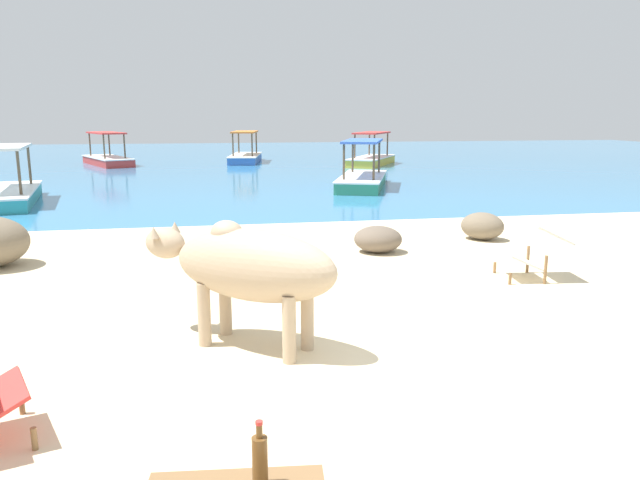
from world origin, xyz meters
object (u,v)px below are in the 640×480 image
Objects in this scene: boat_teal at (8,191)px; deck_chair_near at (533,247)px; cow at (249,266)px; bottle at (260,459)px; boat_yellow at (371,158)px; boat_green at (362,177)px; boat_red at (108,158)px; boat_blue at (245,156)px.

deck_chair_near is at bearing 35.91° from boat_teal.
bottle is (-0.12, -2.57, -0.20)m from cow.
boat_yellow is at bearing 119.56° from boat_teal.
boat_yellow is 0.98× the size of boat_green.
boat_red reaches higher than deck_chair_near.
boat_green is 1.01× the size of boat_teal.
bottle is 0.36× the size of deck_chair_near.
boat_yellow is at bearing -71.36° from cow.
cow is 5.91× the size of bottle.
boat_green reaches higher than cow.
boat_blue is at bearing -145.41° from boat_green.
boat_yellow is 0.99× the size of boat_blue.
boat_red reaches higher than cow.
boat_blue is at bearing -108.57° from boat_red.
deck_chair_near is 20.35m from boat_red.
boat_teal is (-8.26, 8.06, -0.13)m from deck_chair_near.
boat_green is 1.01× the size of boat_red.
boat_yellow is at bearing -91.67° from deck_chair_near.
boat_green reaches higher than bottle.
boat_blue is at bearing -76.27° from deck_chair_near.
boat_green and boat_teal have the same top height.
boat_teal is at bearing 110.85° from bottle.
boat_blue is (-2.28, 19.29, -0.13)m from deck_chair_near.
boat_teal is 1.00× the size of boat_red.
boat_teal is at bearing 153.79° from boat_red.
boat_green reaches higher than deck_chair_near.
bottle is at bearing 124.00° from cow.
boat_green is at bearing -85.05° from deck_chair_near.
bottle is 0.08× the size of boat_red.
cow reaches higher than bottle.
boat_yellow and boat_green have the same top height.
boat_yellow is 10.51m from boat_red.
boat_red reaches higher than bottle.
boat_teal reaches higher than bottle.
boat_yellow reaches higher than bottle.
bottle is 13.07m from boat_teal.
boat_red is (0.50, 10.75, 0.00)m from boat_teal.
boat_red is at bearing -41.38° from cow.
boat_yellow is 7.66m from boat_green.
boat_teal is (-5.98, -11.23, 0.00)m from boat_blue.
boat_blue is at bearing -56.54° from cow.
boat_red is (-4.15, 22.96, -0.26)m from bottle.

